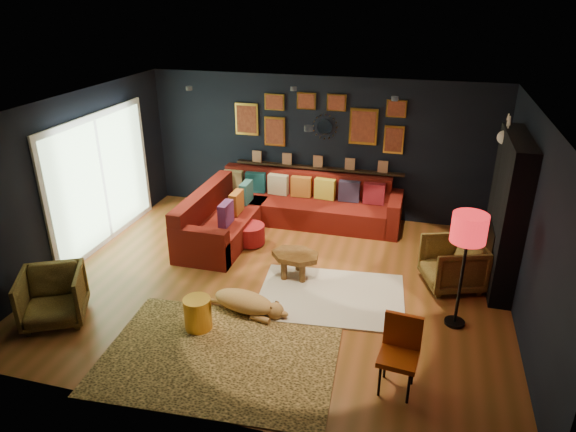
% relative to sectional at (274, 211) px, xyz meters
% --- Properties ---
extents(floor, '(6.50, 6.50, 0.00)m').
position_rel_sectional_xyz_m(floor, '(0.61, -1.81, -0.32)').
color(floor, brown).
rests_on(floor, ground).
extents(room_walls, '(6.50, 6.50, 6.50)m').
position_rel_sectional_xyz_m(room_walls, '(0.61, -1.81, 1.27)').
color(room_walls, black).
rests_on(room_walls, ground).
extents(sectional, '(3.41, 2.69, 0.86)m').
position_rel_sectional_xyz_m(sectional, '(0.00, 0.00, 0.00)').
color(sectional, '#65140E').
rests_on(sectional, ground).
extents(ledge, '(3.20, 0.12, 0.04)m').
position_rel_sectional_xyz_m(ledge, '(0.61, 0.87, 0.60)').
color(ledge, black).
rests_on(ledge, room_walls).
extents(gallery_wall, '(3.15, 0.04, 1.02)m').
position_rel_sectional_xyz_m(gallery_wall, '(0.60, 0.91, 1.48)').
color(gallery_wall, gold).
rests_on(gallery_wall, room_walls).
extents(sunburst_mirror, '(0.47, 0.16, 0.47)m').
position_rel_sectional_xyz_m(sunburst_mirror, '(0.71, 0.91, 1.38)').
color(sunburst_mirror, silver).
rests_on(sunburst_mirror, room_walls).
extents(fireplace, '(0.31, 1.60, 2.20)m').
position_rel_sectional_xyz_m(fireplace, '(3.71, -0.91, 0.70)').
color(fireplace, black).
rests_on(fireplace, ground).
extents(deer_head, '(0.50, 0.28, 0.45)m').
position_rel_sectional_xyz_m(deer_head, '(3.75, -0.41, 1.73)').
color(deer_head, white).
rests_on(deer_head, fireplace).
extents(sliding_door, '(0.06, 2.80, 2.20)m').
position_rel_sectional_xyz_m(sliding_door, '(-2.60, -1.21, 0.78)').
color(sliding_door, white).
rests_on(sliding_door, ground).
extents(ceiling_spots, '(3.30, 2.50, 0.06)m').
position_rel_sectional_xyz_m(ceiling_spots, '(0.61, -1.01, 2.24)').
color(ceiling_spots, black).
rests_on(ceiling_spots, room_walls).
extents(shag_rug, '(2.16, 1.66, 0.03)m').
position_rel_sectional_xyz_m(shag_rug, '(1.45, -2.01, -0.31)').
color(shag_rug, silver).
rests_on(shag_rug, ground).
extents(leopard_rug, '(2.88, 2.15, 0.02)m').
position_rel_sectional_xyz_m(leopard_rug, '(0.41, -3.61, -0.31)').
color(leopard_rug, tan).
rests_on(leopard_rug, ground).
extents(coffee_table, '(0.83, 0.67, 0.38)m').
position_rel_sectional_xyz_m(coffee_table, '(0.82, -1.61, 0.01)').
color(coffee_table, brown).
rests_on(coffee_table, shag_rug).
extents(pouf, '(0.50, 0.50, 0.32)m').
position_rel_sectional_xyz_m(pouf, '(-0.20, -0.74, -0.13)').
color(pouf, maroon).
rests_on(pouf, shag_rug).
extents(armchair_left, '(1.00, 0.98, 0.78)m').
position_rel_sectional_xyz_m(armchair_left, '(-1.94, -3.49, 0.07)').
color(armchair_left, olive).
rests_on(armchair_left, ground).
extents(armchair_right, '(0.93, 0.96, 0.79)m').
position_rel_sectional_xyz_m(armchair_right, '(3.06, -1.25, 0.07)').
color(armchair_right, olive).
rests_on(armchair_right, ground).
extents(gold_stool, '(0.35, 0.35, 0.44)m').
position_rel_sectional_xyz_m(gold_stool, '(-0.06, -3.17, -0.10)').
color(gold_stool, gold).
rests_on(gold_stool, ground).
extents(orange_chair, '(0.45, 0.45, 0.86)m').
position_rel_sectional_xyz_m(orange_chair, '(2.47, -3.56, 0.18)').
color(orange_chair, black).
rests_on(orange_chair, ground).
extents(floor_lamp, '(0.43, 0.43, 1.55)m').
position_rel_sectional_xyz_m(floor_lamp, '(3.11, -2.21, 0.98)').
color(floor_lamp, black).
rests_on(floor_lamp, ground).
extents(dog, '(1.29, 0.81, 0.38)m').
position_rel_sectional_xyz_m(dog, '(0.38, -2.66, -0.12)').
color(dog, tan).
rests_on(dog, leopard_rug).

